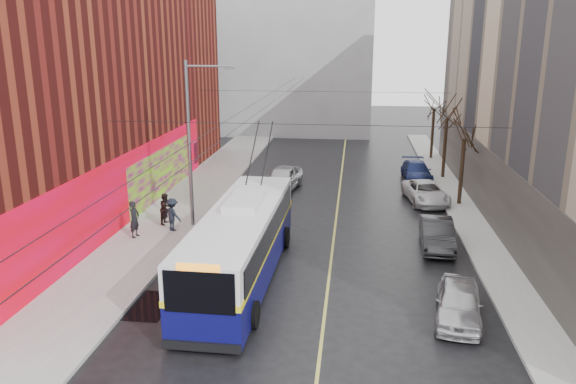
% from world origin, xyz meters
% --- Properties ---
extents(ground, '(140.00, 140.00, 0.00)m').
position_xyz_m(ground, '(0.00, 0.00, 0.00)').
color(ground, black).
rests_on(ground, ground).
extents(sidewalk_left, '(4.00, 60.00, 0.15)m').
position_xyz_m(sidewalk_left, '(-8.00, 12.00, 0.07)').
color(sidewalk_left, gray).
rests_on(sidewalk_left, ground).
extents(sidewalk_right, '(2.00, 60.00, 0.15)m').
position_xyz_m(sidewalk_right, '(9.00, 12.00, 0.07)').
color(sidewalk_right, gray).
rests_on(sidewalk_right, ground).
extents(lane_line, '(0.12, 50.00, 0.01)m').
position_xyz_m(lane_line, '(1.50, 14.00, 0.00)').
color(lane_line, '#BFB74C').
rests_on(lane_line, ground).
extents(building_left, '(12.11, 36.00, 14.00)m').
position_xyz_m(building_left, '(-15.99, 13.99, 6.99)').
color(building_left, '#571411').
rests_on(building_left, ground).
extents(building_far, '(20.50, 12.10, 18.00)m').
position_xyz_m(building_far, '(-6.00, 44.99, 9.02)').
color(building_far, gray).
rests_on(building_far, ground).
extents(streetlight_pole, '(2.65, 0.60, 9.00)m').
position_xyz_m(streetlight_pole, '(-6.14, 10.00, 4.85)').
color(streetlight_pole, slate).
rests_on(streetlight_pole, ground).
extents(catenary_wires, '(18.00, 60.00, 0.22)m').
position_xyz_m(catenary_wires, '(-2.54, 14.77, 6.25)').
color(catenary_wires, black).
extents(tree_near, '(3.20, 3.20, 6.40)m').
position_xyz_m(tree_near, '(9.00, 16.00, 4.98)').
color(tree_near, black).
rests_on(tree_near, ground).
extents(tree_mid, '(3.20, 3.20, 6.68)m').
position_xyz_m(tree_mid, '(9.00, 23.00, 5.25)').
color(tree_mid, black).
rests_on(tree_mid, ground).
extents(tree_far, '(3.20, 3.20, 6.57)m').
position_xyz_m(tree_far, '(9.00, 30.00, 5.14)').
color(tree_far, black).
rests_on(tree_far, ground).
extents(puddle, '(2.32, 2.61, 0.01)m').
position_xyz_m(puddle, '(-5.72, 0.59, 0.00)').
color(puddle, black).
rests_on(puddle, ground).
extents(pigeons_flying, '(3.22, 0.78, 2.75)m').
position_xyz_m(pigeons_flying, '(-2.85, 9.70, 6.81)').
color(pigeons_flying, slate).
extents(trolleybus, '(3.12, 12.67, 5.97)m').
position_xyz_m(trolleybus, '(-2.24, 3.51, 1.66)').
color(trolleybus, '#0A0948').
rests_on(trolleybus, ground).
extents(parked_car_a, '(2.26, 4.27, 1.38)m').
position_xyz_m(parked_car_a, '(6.40, 0.88, 0.69)').
color(parked_car_a, silver).
rests_on(parked_car_a, ground).
extents(parked_car_b, '(1.70, 4.38, 1.42)m').
position_xyz_m(parked_car_b, '(6.62, 8.38, 0.71)').
color(parked_car_b, '#27272A').
rests_on(parked_car_b, ground).
extents(parked_car_c, '(2.90, 5.05, 1.33)m').
position_xyz_m(parked_car_c, '(7.00, 16.47, 0.66)').
color(parked_car_c, silver).
rests_on(parked_car_c, ground).
extents(parked_car_d, '(2.12, 4.79, 1.37)m').
position_xyz_m(parked_car_d, '(7.00, 22.28, 0.68)').
color(parked_car_d, navy).
rests_on(parked_car_d, ground).
extents(following_car, '(2.72, 5.11, 1.65)m').
position_xyz_m(following_car, '(-2.40, 18.41, 0.83)').
color(following_car, '#ADADB2').
rests_on(following_car, ground).
extents(pedestrian_a, '(0.57, 0.76, 1.91)m').
position_xyz_m(pedestrian_a, '(-8.67, 7.71, 1.11)').
color(pedestrian_a, black).
rests_on(pedestrian_a, sidewalk_left).
extents(pedestrian_b, '(0.77, 0.92, 1.73)m').
position_xyz_m(pedestrian_b, '(-7.79, 10.00, 1.01)').
color(pedestrian_b, black).
rests_on(pedestrian_b, sidewalk_left).
extents(pedestrian_c, '(1.32, 1.16, 1.77)m').
position_xyz_m(pedestrian_c, '(-7.07, 8.94, 1.04)').
color(pedestrian_c, black).
rests_on(pedestrian_c, sidewalk_left).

